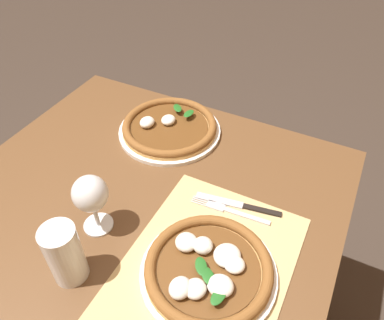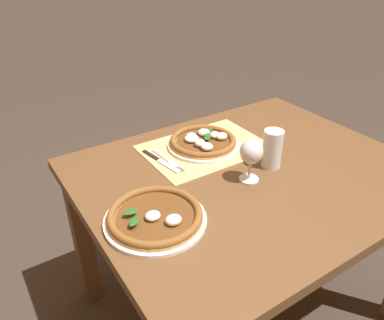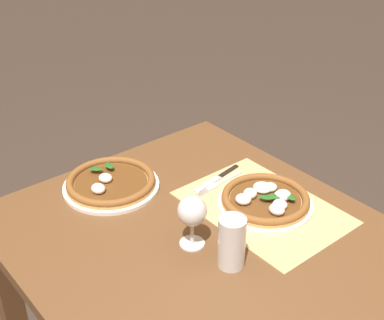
{
  "view_description": "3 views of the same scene",
  "coord_description": "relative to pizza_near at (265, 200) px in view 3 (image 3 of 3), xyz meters",
  "views": [
    {
      "loc": [
        -0.34,
        -0.39,
        1.46
      ],
      "look_at": [
        0.27,
        -0.08,
        0.82
      ],
      "focal_mm": 35.0,
      "sensor_mm": 36.0,
      "label": 1
    },
    {
      "loc": [
        0.81,
        0.86,
        1.47
      ],
      "look_at": [
        0.19,
        -0.1,
        0.8
      ],
      "focal_mm": 35.0,
      "sensor_mm": 36.0,
      "label": 2
    },
    {
      "loc": [
        -0.85,
        0.78,
        1.68
      ],
      "look_at": [
        0.3,
        -0.16,
        0.82
      ],
      "focal_mm": 50.0,
      "sensor_mm": 36.0,
      "label": 3
    }
  ],
  "objects": [
    {
      "name": "pizza_far",
      "position": [
        0.38,
        0.31,
        -0.0
      ],
      "size": [
        0.31,
        0.31,
        0.05
      ],
      "color": "white",
      "rests_on": "dining_table"
    },
    {
      "name": "wine_glass",
      "position": [
        0.0,
        0.29,
        0.08
      ],
      "size": [
        0.08,
        0.08,
        0.16
      ],
      "color": "silver",
      "rests_on": "dining_table"
    },
    {
      "name": "knife",
      "position": [
        0.2,
        0.01,
        -0.02
      ],
      "size": [
        0.05,
        0.21,
        0.01
      ],
      "color": "black",
      "rests_on": "paper_placemat"
    },
    {
      "name": "fork",
      "position": [
        0.18,
        0.03,
        -0.02
      ],
      "size": [
        0.03,
        0.2,
        0.0
      ],
      "color": "#B7B7BC",
      "rests_on": "paper_placemat"
    },
    {
      "name": "pint_glass",
      "position": [
        -0.13,
        0.26,
        0.05
      ],
      "size": [
        0.07,
        0.07,
        0.15
      ],
      "color": "silver",
      "rests_on": "dining_table"
    },
    {
      "name": "pizza_near",
      "position": [
        0.0,
        0.0,
        0.0
      ],
      "size": [
        0.29,
        0.29,
        0.05
      ],
      "color": "white",
      "rests_on": "paper_placemat"
    },
    {
      "name": "paper_placemat",
      "position": [
        -0.0,
        0.01,
        -0.02
      ],
      "size": [
        0.48,
        0.34,
        0.0
      ],
      "primitive_type": "cube",
      "color": "tan",
      "rests_on": "dining_table"
    },
    {
      "name": "dining_table",
      "position": [
        -0.04,
        0.24,
        -0.13
      ],
      "size": [
        1.2,
        0.97,
        0.74
      ],
      "color": "brown",
      "rests_on": "ground"
    }
  ]
}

